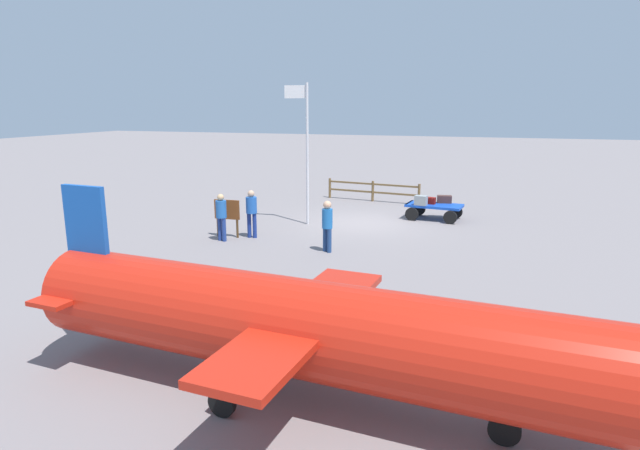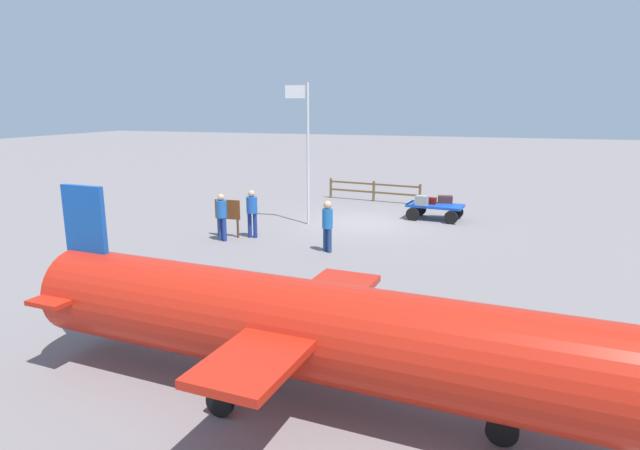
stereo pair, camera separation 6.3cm
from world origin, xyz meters
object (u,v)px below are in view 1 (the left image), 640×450
(worker_trailing, at_px, (221,213))
(signboard, at_px, (227,213))
(worker_lead, at_px, (327,222))
(worker_supervisor, at_px, (251,209))
(suitcase_maroon, at_px, (421,200))
(luggage_cart, at_px, (434,208))
(airplane_near, at_px, (322,331))
(flagpole, at_px, (305,144))
(suitcase_dark, at_px, (444,199))
(suitcase_navy, at_px, (429,201))

(worker_trailing, height_order, signboard, worker_trailing)
(worker_lead, xyz_separation_m, worker_supervisor, (3.04, -0.92, 0.05))
(suitcase_maroon, relative_size, worker_trailing, 0.32)
(signboard, bearing_deg, worker_trailing, 97.74)
(luggage_cart, distance_m, signboard, 8.36)
(worker_supervisor, bearing_deg, signboard, 12.42)
(airplane_near, bearing_deg, luggage_cart, -90.41)
(worker_trailing, height_order, flagpole, flagpole)
(worker_supervisor, relative_size, flagpole, 0.31)
(suitcase_dark, relative_size, flagpole, 0.12)
(suitcase_maroon, bearing_deg, worker_lead, 68.97)
(luggage_cart, distance_m, suitcase_maroon, 0.69)
(worker_supervisor, bearing_deg, suitcase_maroon, -137.97)
(worker_lead, xyz_separation_m, flagpole, (2.00, -3.56, 2.14))
(luggage_cart, bearing_deg, worker_lead, 66.14)
(suitcase_navy, distance_m, worker_supervisor, 7.46)
(luggage_cart, xyz_separation_m, airplane_near, (0.10, 14.24, 0.74))
(suitcase_dark, xyz_separation_m, flagpole, (5.00, 2.85, 2.32))
(suitcase_dark, relative_size, suitcase_navy, 1.10)
(worker_trailing, bearing_deg, flagpole, -118.33)
(suitcase_maroon, distance_m, flagpole, 5.16)
(worker_lead, bearing_deg, signboard, -10.73)
(suitcase_dark, relative_size, airplane_near, 0.06)
(worker_trailing, bearing_deg, suitcase_dark, -137.61)
(worker_lead, relative_size, worker_trailing, 1.01)
(flagpole, bearing_deg, suitcase_dark, -150.28)
(suitcase_maroon, distance_m, signboard, 7.76)
(worker_supervisor, height_order, airplane_near, airplane_near)
(luggage_cart, relative_size, signboard, 1.74)
(luggage_cart, xyz_separation_m, suitcase_dark, (-0.36, -0.46, 0.31))
(suitcase_navy, height_order, flagpole, flagpole)
(luggage_cart, relative_size, worker_trailing, 1.42)
(airplane_near, height_order, flagpole, flagpole)
(luggage_cart, height_order, suitcase_navy, suitcase_navy)
(worker_supervisor, relative_size, signboard, 1.26)
(airplane_near, bearing_deg, signboard, -54.57)
(suitcase_navy, bearing_deg, worker_supervisor, 43.00)
(worker_lead, distance_m, worker_trailing, 3.82)
(worker_trailing, bearing_deg, worker_supervisor, -136.76)
(worker_trailing, bearing_deg, worker_lead, 177.09)
(worker_lead, xyz_separation_m, worker_trailing, (3.81, -0.19, 0.00))
(worker_trailing, xyz_separation_m, worker_supervisor, (-0.78, -0.73, 0.05))
(luggage_cart, bearing_deg, suitcase_maroon, 36.37)
(luggage_cart, height_order, worker_supervisor, worker_supervisor)
(flagpole, bearing_deg, worker_supervisor, 68.50)
(flagpole, bearing_deg, airplane_near, 110.93)
(luggage_cart, xyz_separation_m, suitcase_maroon, (0.48, 0.35, 0.35))
(suitcase_navy, height_order, worker_lead, worker_lead)
(worker_supervisor, xyz_separation_m, flagpole, (-1.04, -2.64, 2.09))
(luggage_cart, relative_size, airplane_near, 0.23)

